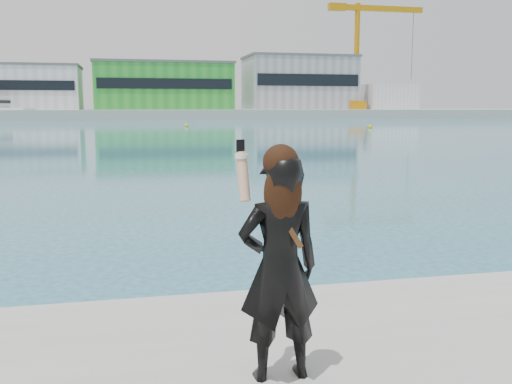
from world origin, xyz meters
TOP-DOWN VIEW (x-y plane):
  - far_quay at (0.00, 130.00)m, footprint 320.00×40.00m
  - warehouse_white at (-22.00, 127.98)m, footprint 24.48×15.35m
  - warehouse_green at (8.00, 127.98)m, footprint 30.60×16.36m
  - warehouse_grey_right at (40.00, 127.98)m, footprint 25.50×15.35m
  - ancillary_shed at (62.00, 126.00)m, footprint 12.00×10.00m
  - dock_crane at (53.20, 122.00)m, footprint 23.00×4.00m
  - flagpole_right at (22.09, 121.00)m, footprint 1.28×0.16m
  - buoy_near at (29.29, 62.25)m, footprint 0.50×0.50m
  - buoy_extra at (7.39, 72.07)m, footprint 0.50×0.50m
  - woman at (0.56, -0.87)m, footprint 0.57×0.38m

SIDE VIEW (x-z plane):
  - buoy_near at x=29.29m, z-range -0.25..0.25m
  - buoy_extra at x=7.39m, z-range -0.25..0.25m
  - far_quay at x=0.00m, z-range 0.00..2.00m
  - woman at x=0.56m, z-range 0.81..2.42m
  - ancillary_shed at x=62.00m, z-range 2.00..8.00m
  - flagpole_right at x=22.09m, z-range 2.54..10.54m
  - warehouse_white at x=-22.00m, z-range 2.01..11.51m
  - warehouse_green at x=8.00m, z-range 2.01..12.51m
  - warehouse_grey_right at x=40.00m, z-range 2.01..14.51m
  - dock_crane at x=53.20m, z-range 3.07..27.07m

